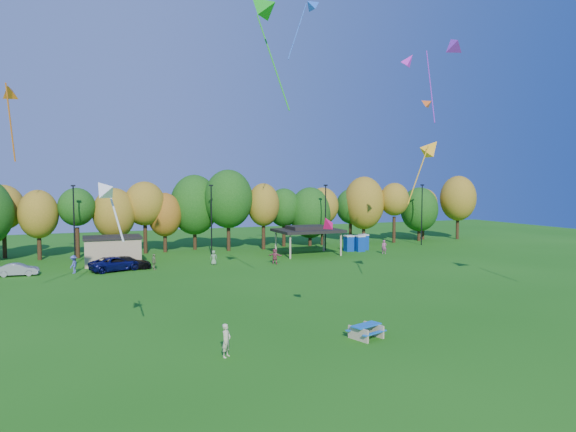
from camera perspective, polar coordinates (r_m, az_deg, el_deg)
name	(u,v)px	position (r m, az deg, el deg)	size (l,w,h in m)	color
ground	(353,359)	(28.41, 7.20, -15.48)	(160.00, 160.00, 0.00)	#19600F
tree_line	(179,208)	(70.06, -11.98, 0.84)	(93.57, 10.55, 11.15)	black
lamp_posts	(211,218)	(65.34, -8.51, -0.22)	(64.50, 0.25, 9.09)	black
utility_building	(113,250)	(61.96, -18.92, -3.62)	(6.30, 4.30, 3.25)	tan
pavilion	(308,230)	(66.50, 2.23, -1.56)	(8.20, 6.20, 3.77)	tan
porta_potties	(357,243)	(71.09, 7.72, -2.97)	(3.75, 2.38, 2.18)	#0C399E
picnic_table	(366,330)	(31.87, 8.67, -12.44)	(2.32, 2.11, 0.83)	tan
kite_flyer	(226,340)	(28.41, -6.88, -13.56)	(0.66, 0.43, 1.81)	beige
car_b	(18,270)	(58.36, -27.81, -5.29)	(1.33, 3.83, 1.26)	#9A9A9F
car_c	(116,264)	(57.60, -18.56, -5.04)	(2.50, 5.43, 1.51)	#0C0E4A
car_d	(128,263)	(57.94, -17.39, -5.00)	(2.03, 4.99, 1.45)	black
far_person_0	(74,264)	(57.45, -22.73, -4.98)	(1.20, 0.69, 1.86)	#535CB6
far_person_1	(275,256)	(59.10, -1.46, -4.49)	(1.66, 0.53, 1.79)	#AB4759
far_person_2	(154,262)	(57.05, -14.66, -4.95)	(1.01, 0.42, 1.72)	#778753
far_person_4	(384,247)	(68.62, 10.63, -3.40)	(0.67, 0.44, 1.83)	#AB507B
far_person_5	(214,258)	(59.09, -8.26, -4.60)	(0.81, 0.53, 1.66)	#709264
kite_0	(425,103)	(61.07, 14.98, 12.05)	(1.79, 1.86, 1.51)	orange
kite_1	(327,222)	(32.18, 4.40, -0.71)	(1.39, 1.26, 1.11)	#ED0D57
kite_3	(260,6)	(35.30, -3.15, 22.26)	(3.75, 3.81, 7.57)	#16A517
kite_4	(104,189)	(27.20, -19.81, 2.83)	(1.83, 1.96, 3.45)	white
kite_6	(409,60)	(51.35, 13.32, 16.52)	(1.98, 2.01, 1.59)	#FC2AE1
kite_10	(453,44)	(53.32, 17.82, 17.69)	(2.44, 5.04, 8.55)	purple
kite_11	(431,148)	(43.99, 15.65, 7.28)	(3.55, 1.92, 5.67)	#F4A819
kite_12	(314,5)	(54.81, 2.94, 22.33)	(3.80, 1.54, 6.42)	blue
kite_13	(9,92)	(38.68, -28.55, 12.01)	(1.25, 3.16, 5.34)	orange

